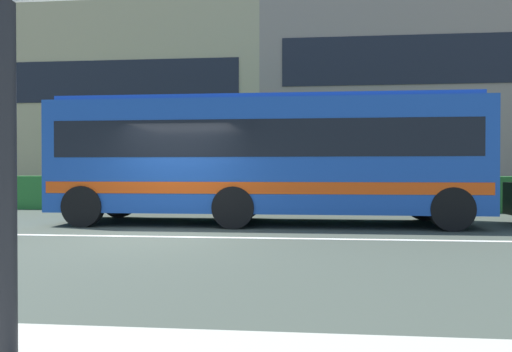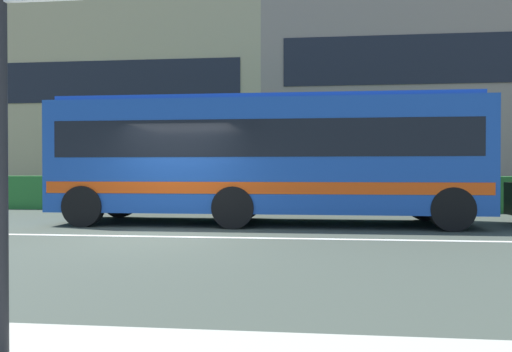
% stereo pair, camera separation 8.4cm
% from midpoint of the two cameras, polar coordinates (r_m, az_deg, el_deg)
% --- Properties ---
extents(ground_plane, '(160.00, 160.00, 0.00)m').
position_cam_midpoint_polar(ground_plane, '(9.80, -11.88, -7.38)').
color(ground_plane, '#3C443A').
extents(lane_centre_line, '(60.00, 0.16, 0.01)m').
position_cam_midpoint_polar(lane_centre_line, '(9.80, -11.88, -7.36)').
color(lane_centre_line, silver).
rests_on(lane_centre_line, ground_plane).
extents(hedge_row_far, '(20.68, 1.10, 1.18)m').
position_cam_midpoint_polar(hedge_row_far, '(15.96, -0.42, -2.14)').
color(hedge_row_far, '#2A6E2B').
rests_on(hedge_row_far, ground_plane).
extents(apartment_block_left, '(22.64, 9.10, 9.34)m').
position_cam_midpoint_polar(apartment_block_left, '(28.04, -22.31, 7.38)').
color(apartment_block_left, tan).
rests_on(apartment_block_left, ground_plane).
extents(transit_bus, '(10.70, 2.62, 3.21)m').
position_cam_midpoint_polar(transit_bus, '(11.90, 1.24, 2.59)').
color(transit_bus, '#1B469C').
rests_on(transit_bus, ground_plane).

